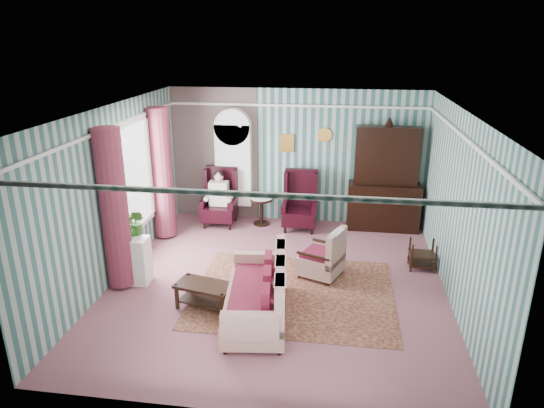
# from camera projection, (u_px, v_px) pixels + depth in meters

# --- Properties ---
(floor) EXTENTS (6.00, 6.00, 0.00)m
(floor) POSITION_uv_depth(u_px,v_px,m) (277.00, 283.00, 8.17)
(floor) COLOR #8F5363
(floor) RESTS_ON ground
(room_shell) EXTENTS (5.53, 6.02, 2.91)m
(room_shell) POSITION_uv_depth(u_px,v_px,m) (241.00, 164.00, 7.75)
(room_shell) COLOR #376563
(room_shell) RESTS_ON ground
(bookcase) EXTENTS (0.80, 0.28, 2.24)m
(bookcase) POSITION_uv_depth(u_px,v_px,m) (234.00, 171.00, 10.63)
(bookcase) COLOR silver
(bookcase) RESTS_ON floor
(dresser_hutch) EXTENTS (1.50, 0.56, 2.36)m
(dresser_hutch) POSITION_uv_depth(u_px,v_px,m) (386.00, 176.00, 10.06)
(dresser_hutch) COLOR black
(dresser_hutch) RESTS_ON floor
(wingback_left) EXTENTS (0.76, 0.80, 1.25)m
(wingback_left) POSITION_uv_depth(u_px,v_px,m) (219.00, 197.00, 10.46)
(wingback_left) COLOR black
(wingback_left) RESTS_ON floor
(wingback_right) EXTENTS (0.76, 0.80, 1.25)m
(wingback_right) POSITION_uv_depth(u_px,v_px,m) (300.00, 201.00, 10.23)
(wingback_right) COLOR black
(wingback_right) RESTS_ON floor
(seated_woman) EXTENTS (0.44, 0.40, 1.18)m
(seated_woman) POSITION_uv_depth(u_px,v_px,m) (219.00, 199.00, 10.47)
(seated_woman) COLOR silver
(seated_woman) RESTS_ON floor
(round_side_table) EXTENTS (0.50, 0.50, 0.60)m
(round_side_table) POSITION_uv_depth(u_px,v_px,m) (262.00, 211.00, 10.59)
(round_side_table) COLOR black
(round_side_table) RESTS_ON floor
(nest_table) EXTENTS (0.45, 0.38, 0.54)m
(nest_table) POSITION_uv_depth(u_px,v_px,m) (422.00, 255.00, 8.59)
(nest_table) COLOR black
(nest_table) RESTS_ON floor
(plant_stand) EXTENTS (0.55, 0.35, 0.80)m
(plant_stand) POSITION_uv_depth(u_px,v_px,m) (133.00, 260.00, 8.08)
(plant_stand) COLOR white
(plant_stand) RESTS_ON floor
(rug) EXTENTS (3.20, 2.60, 0.01)m
(rug) POSITION_uv_depth(u_px,v_px,m) (293.00, 293.00, 7.85)
(rug) COLOR #45171F
(rug) RESTS_ON floor
(sofa) EXTENTS (1.32, 2.03, 1.03)m
(sofa) POSITION_uv_depth(u_px,v_px,m) (256.00, 287.00, 6.99)
(sofa) COLOR #C2B196
(sofa) RESTS_ON floor
(floral_armchair) EXTENTS (1.08, 1.00, 0.99)m
(floral_armchair) POSITION_uv_depth(u_px,v_px,m) (321.00, 250.00, 8.24)
(floral_armchair) COLOR #C3B297
(floral_armchair) RESTS_ON floor
(coffee_table) EXTENTS (0.96, 0.64, 0.40)m
(coffee_table) POSITION_uv_depth(u_px,v_px,m) (205.00, 296.00, 7.37)
(coffee_table) COLOR black
(coffee_table) RESTS_ON floor
(potted_plant_a) EXTENTS (0.45, 0.42, 0.39)m
(potted_plant_a) POSITION_uv_depth(u_px,v_px,m) (127.00, 228.00, 7.85)
(potted_plant_a) COLOR #184F1A
(potted_plant_a) RESTS_ON plant_stand
(potted_plant_b) EXTENTS (0.30, 0.28, 0.45)m
(potted_plant_b) POSITION_uv_depth(u_px,v_px,m) (137.00, 223.00, 7.99)
(potted_plant_b) COLOR #1F5A1C
(potted_plant_b) RESTS_ON plant_stand
(potted_plant_c) EXTENTS (0.27, 0.27, 0.37)m
(potted_plant_c) POSITION_uv_depth(u_px,v_px,m) (131.00, 225.00, 8.00)
(potted_plant_c) COLOR #1D581B
(potted_plant_c) RESTS_ON plant_stand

